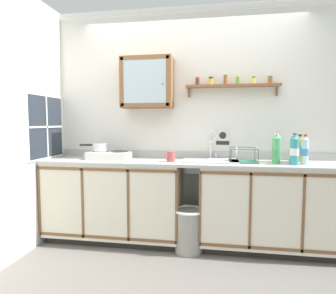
# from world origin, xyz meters

# --- Properties ---
(floor) EXTENTS (6.20, 6.20, 0.00)m
(floor) POSITION_xyz_m (0.00, 0.00, 0.00)
(floor) COLOR slate
(floor) RESTS_ON ground
(back_wall) EXTENTS (3.80, 0.07, 2.64)m
(back_wall) POSITION_xyz_m (0.00, 0.70, 1.33)
(back_wall) COLOR silver
(back_wall) RESTS_ON ground
(side_wall_left) EXTENTS (0.05, 3.48, 2.64)m
(side_wall_left) POSITION_xyz_m (-1.62, -0.26, 1.32)
(side_wall_left) COLOR silver
(side_wall_left) RESTS_ON ground
(lower_cabinet_run) EXTENTS (1.52, 0.59, 0.89)m
(lower_cabinet_run) POSITION_xyz_m (-0.83, 0.39, 0.45)
(lower_cabinet_run) COLOR black
(lower_cabinet_run) RESTS_ON ground
(lower_cabinet_run_right) EXTENTS (1.46, 0.59, 0.89)m
(lower_cabinet_run_right) POSITION_xyz_m (0.86, 0.39, 0.45)
(lower_cabinet_run_right) COLOR black
(lower_cabinet_run_right) RESTS_ON ground
(countertop) EXTENTS (3.16, 0.61, 0.03)m
(countertop) POSITION_xyz_m (0.00, 0.39, 0.90)
(countertop) COLOR #B2B2AD
(countertop) RESTS_ON lower_cabinet_run
(backsplash) EXTENTS (3.16, 0.02, 0.08)m
(backsplash) POSITION_xyz_m (0.00, 0.67, 0.96)
(backsplash) COLOR #B2B2AD
(backsplash) RESTS_ON countertop
(sink) EXTENTS (0.59, 0.45, 0.45)m
(sink) POSITION_xyz_m (0.24, 0.42, 0.90)
(sink) COLOR silver
(sink) RESTS_ON countertop
(hot_plate_stove) EXTENTS (0.46, 0.28, 0.09)m
(hot_plate_stove) POSITION_xyz_m (-0.89, 0.40, 0.96)
(hot_plate_stove) COLOR silver
(hot_plate_stove) RESTS_ON countertop
(saucepan) EXTENTS (0.33, 0.19, 0.09)m
(saucepan) POSITION_xyz_m (-1.01, 0.42, 1.05)
(saucepan) COLOR silver
(saucepan) RESTS_ON hot_plate_stove
(bottle_opaque_white_0) EXTENTS (0.08, 0.08, 0.27)m
(bottle_opaque_white_0) POSITION_xyz_m (1.07, 0.41, 1.04)
(bottle_opaque_white_0) COLOR white
(bottle_opaque_white_0) RESTS_ON countertop
(bottle_soda_green_1) EXTENTS (0.09, 0.09, 0.31)m
(bottle_soda_green_1) POSITION_xyz_m (0.90, 0.37, 1.06)
(bottle_soda_green_1) COLOR #4CB266
(bottle_soda_green_1) RESTS_ON countertop
(bottle_water_clear_2) EXTENTS (0.07, 0.07, 0.30)m
(bottle_water_clear_2) POSITION_xyz_m (1.16, 0.33, 1.05)
(bottle_water_clear_2) COLOR silver
(bottle_water_clear_2) RESTS_ON countertop
(bottle_water_blue_3) EXTENTS (0.07, 0.07, 0.31)m
(bottle_water_blue_3) POSITION_xyz_m (0.93, 0.47, 1.07)
(bottle_water_blue_3) COLOR #8CB7E0
(bottle_water_blue_3) RESTS_ON countertop
(bottle_detergent_teal_4) EXTENTS (0.09, 0.09, 0.31)m
(bottle_detergent_teal_4) POSITION_xyz_m (1.05, 0.27, 1.06)
(bottle_detergent_teal_4) COLOR teal
(bottle_detergent_teal_4) RESTS_ON countertop
(bottle_juice_amber_5) EXTENTS (0.08, 0.08, 0.29)m
(bottle_juice_amber_5) POSITION_xyz_m (1.16, 0.50, 1.05)
(bottle_juice_amber_5) COLOR gold
(bottle_juice_amber_5) RESTS_ON countertop
(dish_rack) EXTENTS (0.29, 0.27, 0.16)m
(dish_rack) POSITION_xyz_m (0.57, 0.40, 0.94)
(dish_rack) COLOR #26664C
(dish_rack) RESTS_ON countertop
(mug) EXTENTS (0.10, 0.11, 0.11)m
(mug) POSITION_xyz_m (-0.18, 0.31, 0.97)
(mug) COLOR #B24C47
(mug) RESTS_ON countertop
(wall_cabinet) EXTENTS (0.58, 0.28, 0.57)m
(wall_cabinet) POSITION_xyz_m (-0.49, 0.55, 1.78)
(wall_cabinet) COLOR brown
(spice_shelf) EXTENTS (1.02, 0.14, 0.23)m
(spice_shelf) POSITION_xyz_m (0.46, 0.61, 1.75)
(spice_shelf) COLOR brown
(warning_sign) EXTENTS (0.17, 0.01, 0.24)m
(warning_sign) POSITION_xyz_m (0.37, 0.67, 1.15)
(warning_sign) COLOR silver
(window) EXTENTS (0.03, 0.67, 0.72)m
(window) POSITION_xyz_m (-1.59, 0.29, 1.28)
(window) COLOR #262D38
(trash_bin) EXTENTS (0.32, 0.32, 0.45)m
(trash_bin) POSITION_xyz_m (0.03, 0.19, 0.23)
(trash_bin) COLOR gray
(trash_bin) RESTS_ON ground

